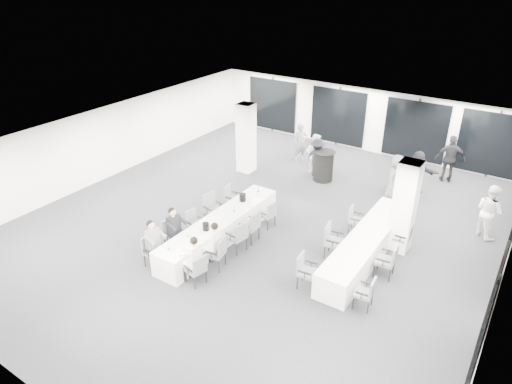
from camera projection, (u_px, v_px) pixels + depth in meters
room at (303, 179)px, 14.70m from camera, size 14.04×16.04×2.84m
column_left at (246, 138)px, 18.07m from camera, size 0.60×0.60×2.80m
column_right at (404, 207)px, 12.98m from camera, size 0.60×0.60×2.80m
banquet_table_main at (221, 229)px, 13.87m from camera, size 0.90×5.00×0.75m
banquet_table_side at (366, 246)px, 13.05m from camera, size 0.90×5.00×0.75m
cocktail_table at (324, 166)px, 17.61m from camera, size 0.86×0.86×1.19m
chair_main_left_near at (151, 249)px, 12.66m from camera, size 0.52×0.56×0.91m
chair_main_left_second at (172, 233)px, 13.30m from camera, size 0.58×0.62×0.99m
chair_main_left_mid at (194, 222)px, 14.02m from camera, size 0.50×0.54×0.87m
chair_main_left_fourth at (212, 207)px, 14.67m from camera, size 0.62×0.65×1.03m
chair_main_left_far at (231, 197)px, 15.46m from camera, size 0.54×0.57×0.92m
chair_main_right_near at (197, 268)px, 11.86m from camera, size 0.54×0.57×0.90m
chair_main_right_second at (218, 251)px, 12.49m from camera, size 0.57×0.61×0.97m
chair_main_right_mid at (239, 235)px, 13.21m from camera, size 0.57×0.61×0.98m
chair_main_right_fourth at (252, 225)px, 13.71m from camera, size 0.51×0.57×1.01m
chair_main_right_far at (269, 213)px, 14.48m from camera, size 0.49×0.54×0.88m
chair_side_left_near at (305, 269)px, 11.78m from camera, size 0.54×0.58×0.95m
chair_side_left_mid at (332, 239)px, 12.98m from camera, size 0.59×0.64×1.03m
chair_side_left_far at (354, 218)px, 14.23m from camera, size 0.49×0.53×0.87m
chair_side_right_near at (367, 292)px, 11.04m from camera, size 0.48×0.52×0.87m
chair_side_right_mid at (389, 259)px, 12.13m from camera, size 0.55×0.60×1.00m
chair_side_right_far at (405, 236)px, 13.24m from camera, size 0.48×0.54×0.92m
seated_guest_a at (154, 241)px, 12.46m from camera, size 0.50×0.38×1.44m
seated_guest_b at (176, 228)px, 13.09m from camera, size 0.50×0.38×1.44m
seated_guest_c at (192, 256)px, 11.81m from camera, size 0.50×0.38×1.44m
seated_guest_d at (212, 242)px, 12.44m from camera, size 0.50×0.38×1.44m
standing_guest_a at (301, 140)px, 19.26m from camera, size 0.84×0.85×1.82m
standing_guest_b at (315, 151)px, 18.15m from camera, size 0.90×0.56×1.84m
standing_guest_c at (317, 155)px, 17.82m from camera, size 1.27×0.95×1.76m
standing_guest_d at (451, 156)px, 17.31m from camera, size 1.40×1.06×2.11m
standing_guest_e at (396, 175)px, 16.01m from camera, size 0.75×1.03×1.92m
standing_guest_f at (417, 169)px, 16.53m from camera, size 1.70×0.69×1.83m
standing_guest_h at (490, 208)px, 13.83m from camera, size 1.10×1.04×1.96m
ice_bucket_near at (206, 227)px, 13.06m from camera, size 0.20×0.20×0.22m
ice_bucket_far at (243, 197)px, 14.65m from camera, size 0.22×0.22×0.25m
water_bottle_a at (169, 248)px, 12.12m from camera, size 0.06×0.06×0.20m
water_bottle_b at (234, 210)px, 13.92m from camera, size 0.07×0.07×0.23m
water_bottle_c at (258, 190)px, 15.13m from camera, size 0.07×0.07×0.23m
plate_a at (189, 236)px, 12.78m from camera, size 0.19×0.19×0.03m
plate_b at (194, 243)px, 12.46m from camera, size 0.19×0.19×0.03m
plate_c at (212, 226)px, 13.29m from camera, size 0.21×0.21×0.03m
wine_glass at (182, 248)px, 12.04m from camera, size 0.07×0.07×0.18m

